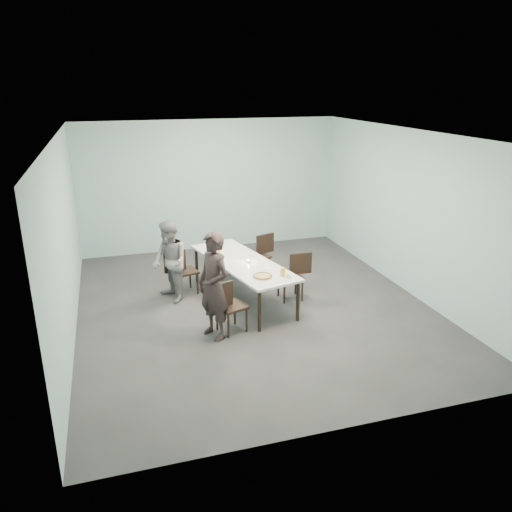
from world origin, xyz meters
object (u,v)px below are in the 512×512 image
object	(u,v)px
chair_near_right	(295,273)
beer_glass	(283,272)
table	(243,264)
water_tumbler	(288,276)
diner_near	(214,286)
chair_far_left	(181,269)
amber_tumbler	(219,249)
pizza	(263,276)
side_plate	(267,268)
chair_near_left	(227,303)
tealight	(248,261)
diner_far	(170,262)
chair_far_right	(261,252)

from	to	relation	value
chair_near_right	beer_glass	size ratio (longest dim) A/B	5.80
table	water_tumbler	distance (m)	1.14
chair_near_right	diner_near	distance (m)	2.01
chair_far_left	amber_tumbler	bearing A→B (deg)	-7.51
table	pizza	world-z (taller)	pizza
diner_near	amber_tumbler	xyz separation A→B (m)	(0.51, 1.90, -0.06)
side_plate	beer_glass	xyz separation A→B (m)	(0.13, -0.41, 0.07)
chair_far_left	table	bearing A→B (deg)	-44.15
chair_near_left	chair_near_right	bearing A→B (deg)	13.43
chair_near_left	water_tumbler	distance (m)	1.11
diner_near	water_tumbler	size ratio (longest dim) A/B	18.90
diner_near	pizza	bearing A→B (deg)	86.54
beer_glass	tealight	world-z (taller)	beer_glass
pizza	table	bearing A→B (deg)	97.28
table	diner_near	distance (m)	1.46
chair_near_left	diner_far	xyz separation A→B (m)	(-0.68, 1.51, 0.24)
diner_near	tealight	distance (m)	1.41
chair_far_left	beer_glass	size ratio (longest dim) A/B	5.80
table	chair_far_left	bearing A→B (deg)	150.24
chair_far_left	diner_near	world-z (taller)	diner_near
chair_near_left	water_tumbler	world-z (taller)	chair_near_left
water_tumbler	amber_tumbler	xyz separation A→B (m)	(-0.77, 1.70, -0.01)
diner_far	side_plate	xyz separation A→B (m)	(1.56, -0.86, 0.01)
chair_near_left	pizza	xyz separation A→B (m)	(0.68, 0.30, 0.27)
water_tumbler	chair_near_right	bearing A→B (deg)	61.95
chair_far_left	chair_near_right	bearing A→B (deg)	-36.85
pizza	amber_tumbler	size ratio (longest dim) A/B	4.25
amber_tumbler	chair_near_right	bearing A→B (deg)	-36.70
chair_near_left	beer_glass	distance (m)	1.08
table	diner_far	distance (m)	1.30
table	chair_near_right	world-z (taller)	chair_near_right
water_tumbler	table	bearing A→B (deg)	115.65
table	amber_tumbler	distance (m)	0.74
chair_far_left	beer_glass	bearing A→B (deg)	-60.15
diner_near	diner_far	distance (m)	1.65
table	tealight	distance (m)	0.15
chair_near_right	amber_tumbler	size ratio (longest dim) A/B	10.88
chair_far_right	side_plate	size ratio (longest dim) A/B	4.83
tealight	amber_tumbler	distance (m)	0.86
chair_far_right	diner_far	distance (m)	2.06
table	amber_tumbler	world-z (taller)	amber_tumbler
tealight	amber_tumbler	size ratio (longest dim) A/B	0.70
chair_near_right	chair_far_right	size ratio (longest dim) A/B	1.00
chair_far_right	pizza	size ratio (longest dim) A/B	2.56
diner_far	water_tumbler	world-z (taller)	diner_far
beer_glass	side_plate	bearing A→B (deg)	107.19
diner_far	amber_tumbler	distance (m)	1.03
side_plate	water_tumbler	size ratio (longest dim) A/B	2.00
chair_near_right	chair_far_right	xyz separation A→B (m)	(-0.25, 1.27, 0.00)
water_tumbler	tealight	distance (m)	1.01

